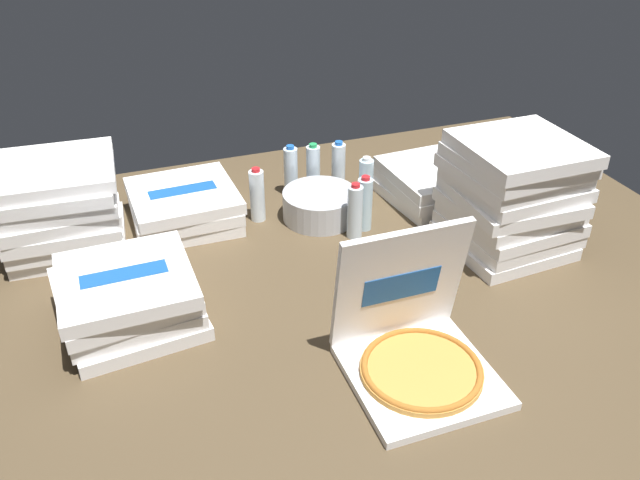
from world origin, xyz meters
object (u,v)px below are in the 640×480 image
Objects in this scene: water_bottle_1 at (355,212)px; water_bottle_5 at (366,184)px; pizza_stack_center_near at (512,195)px; water_bottle_2 at (257,195)px; pizza_stack_center_far at (128,298)px; pizza_stack_right_mid at (184,206)px; water_bottle_3 at (313,170)px; water_bottle_4 at (338,167)px; ice_bucket at (320,205)px; water_bottle_6 at (365,204)px; open_pizza_box at (415,346)px; pizza_stack_right_far at (436,182)px; water_bottle_0 at (291,171)px; pizza_stack_left_mid at (61,206)px.

water_bottle_5 is at bearing 56.50° from water_bottle_1.
water_bottle_2 is at bearing 148.32° from pizza_stack_center_near.
pizza_stack_right_mid is at bearing 64.56° from pizza_stack_center_far.
water_bottle_3 and water_bottle_4 have the same top height.
water_bottle_6 is at bearing -45.55° from ice_bucket.
pizza_stack_center_near is at bearing 37.84° from open_pizza_box.
pizza_stack_center_far is 0.77m from water_bottle_2.
open_pizza_box is 0.94m from pizza_stack_center_far.
water_bottle_6 is (0.06, 0.04, 0.00)m from water_bottle_1.
pizza_stack_right_mid is 0.75m from water_bottle_6.
water_bottle_2 is 1.00× the size of water_bottle_5.
water_bottle_2 and water_bottle_5 have the same top height.
water_bottle_0 is at bearing 157.56° from pizza_stack_right_far.
open_pizza_box is 1.01× the size of pizza_stack_right_mid.
water_bottle_0 is 0.26m from water_bottle_2.
pizza_stack_center_near is 1.31m from pizza_stack_right_mid.
pizza_stack_center_near is at bearing -46.56° from water_bottle_0.
water_bottle_2 is 1.00× the size of water_bottle_3.
pizza_stack_right_far is at bearing -24.84° from water_bottle_3.
pizza_stack_center_far is 1.44m from pizza_stack_right_far.
water_bottle_6 is at bearing -160.84° from pizza_stack_right_far.
pizza_stack_right_mid is 1.84× the size of water_bottle_2.
pizza_stack_right_far is 1.97× the size of water_bottle_3.
pizza_stack_left_mid is at bearing 166.23° from water_bottle_6.
water_bottle_1 and water_bottle_3 have the same top height.
water_bottle_5 is (1.22, -0.12, -0.06)m from pizza_stack_left_mid.
water_bottle_1 is 0.25m from water_bottle_5.
open_pizza_box is at bearing -49.01° from pizza_stack_left_mid.
water_bottle_5 is (0.26, -0.22, 0.00)m from water_bottle_0.
water_bottle_0 is 0.22m from water_bottle_4.
pizza_stack_center_near is 1.96× the size of water_bottle_3.
water_bottle_4 is at bearing 79.65° from open_pizza_box.
pizza_stack_right_mid is (0.29, 0.60, -0.02)m from pizza_stack_center_far.
water_bottle_1 is at bearing -67.18° from ice_bucket.
water_bottle_5 is at bearing -40.24° from water_bottle_0.
water_bottle_0 and water_bottle_3 have the same top height.
pizza_stack_center_near is 1.01m from water_bottle_2.
water_bottle_1 reaches higher than ice_bucket.
water_bottle_5 reaches higher than pizza_stack_center_far.
ice_bucket is at bearing -7.82° from pizza_stack_left_mid.
water_bottle_0 is (0.95, 0.11, -0.06)m from pizza_stack_left_mid.
water_bottle_0 is at bearing 139.76° from water_bottle_5.
water_bottle_3 is (0.59, 0.06, 0.04)m from pizza_stack_right_mid.
water_bottle_2 reaches higher than pizza_stack_right_far.
pizza_stack_center_far reaches higher than pizza_stack_right_mid.
water_bottle_5 is (0.26, 0.98, 0.03)m from open_pizza_box.
water_bottle_5 and water_bottle_6 have the same top height.
ice_bucket is 1.32× the size of water_bottle_2.
water_bottle_2 and water_bottle_4 have the same top height.
pizza_stack_left_mid reaches higher than water_bottle_4.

